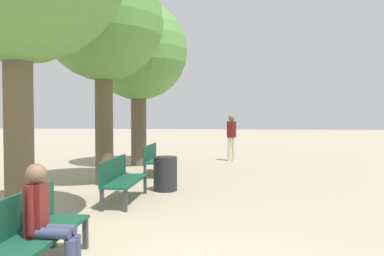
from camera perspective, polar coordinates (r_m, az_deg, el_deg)
name	(u,v)px	position (r m, az deg, el deg)	size (l,w,h in m)	color
bench_row_0	(30,228)	(4.56, -23.43, -13.80)	(0.52, 1.61, 0.86)	#144733
bench_row_1	(121,177)	(7.59, -10.83, -7.33)	(0.52, 1.61, 0.86)	#144733
bench_row_2	(155,158)	(10.81, -5.68, -4.50)	(0.52, 1.61, 0.86)	#144733
tree_row_1	(103,23)	(9.73, -13.37, 15.35)	(2.94, 2.94, 5.50)	brown
tree_row_2	(138,52)	(12.96, -8.18, 11.37)	(3.31, 3.31, 5.53)	brown
person_seated	(47,217)	(4.34, -21.27, -12.48)	(0.56, 0.32, 1.21)	#384260
pedestrian_near	(231,135)	(13.92, 6.03, -0.99)	(0.35, 0.28, 1.72)	beige
trash_bin	(165,174)	(8.55, -4.09, -6.96)	(0.53, 0.53, 0.77)	#232328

